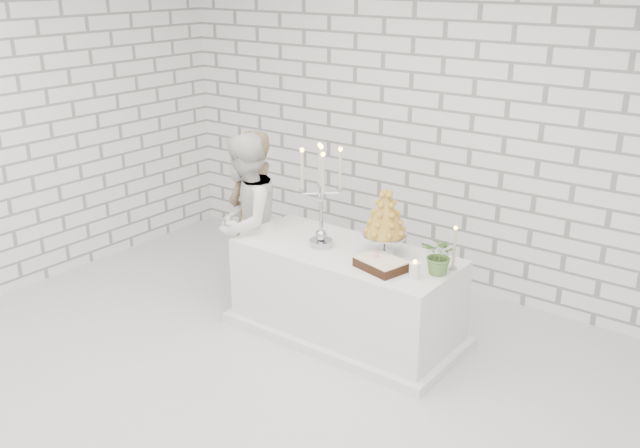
{
  "coord_description": "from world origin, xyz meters",
  "views": [
    {
      "loc": [
        2.89,
        -3.12,
        2.86
      ],
      "look_at": [
        -0.07,
        0.81,
        1.05
      ],
      "focal_mm": 39.41,
      "sensor_mm": 36.0,
      "label": 1
    }
  ],
  "objects_px": {
    "cake_table": "(346,293)",
    "bride": "(245,223)",
    "croquembouche": "(385,221)",
    "groom": "(252,215)",
    "candelabra": "(321,197)"
  },
  "relations": [
    {
      "from": "bride",
      "to": "croquembouche",
      "type": "distance_m",
      "value": 1.33
    },
    {
      "from": "groom",
      "to": "croquembouche",
      "type": "xyz_separation_m",
      "value": [
        1.42,
        -0.04,
        0.26
      ]
    },
    {
      "from": "groom",
      "to": "bride",
      "type": "xyz_separation_m",
      "value": [
        0.12,
        -0.23,
        0.01
      ]
    },
    {
      "from": "bride",
      "to": "candelabra",
      "type": "relative_size",
      "value": 1.88
    },
    {
      "from": "cake_table",
      "to": "candelabra",
      "type": "relative_size",
      "value": 2.16
    },
    {
      "from": "groom",
      "to": "bride",
      "type": "relative_size",
      "value": 0.98
    },
    {
      "from": "cake_table",
      "to": "bride",
      "type": "distance_m",
      "value": 1.09
    },
    {
      "from": "groom",
      "to": "candelabra",
      "type": "relative_size",
      "value": 1.84
    },
    {
      "from": "bride",
      "to": "croquembouche",
      "type": "height_order",
      "value": "bride"
    },
    {
      "from": "croquembouche",
      "to": "candelabra",
      "type": "bearing_deg",
      "value": -162.72
    },
    {
      "from": "cake_table",
      "to": "bride",
      "type": "bearing_deg",
      "value": -175.34
    },
    {
      "from": "cake_table",
      "to": "croquembouche",
      "type": "xyz_separation_m",
      "value": [
        0.29,
        0.1,
        0.65
      ]
    },
    {
      "from": "bride",
      "to": "croquembouche",
      "type": "xyz_separation_m",
      "value": [
        1.3,
        0.18,
        0.24
      ]
    },
    {
      "from": "croquembouche",
      "to": "groom",
      "type": "bearing_deg",
      "value": 178.33
    },
    {
      "from": "cake_table",
      "to": "candelabra",
      "type": "bearing_deg",
      "value": -165.83
    }
  ]
}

